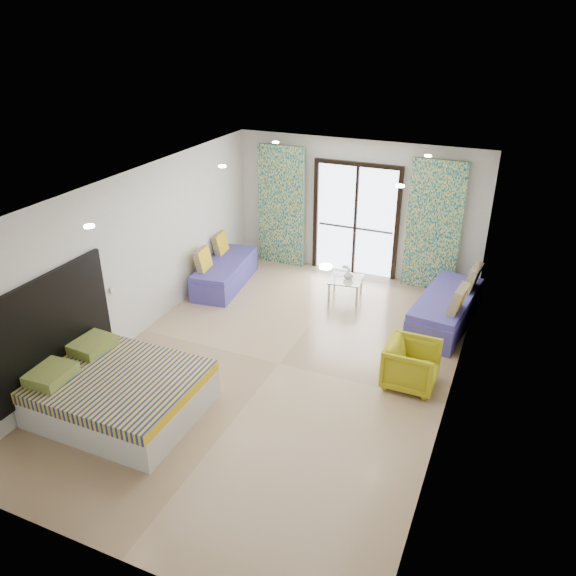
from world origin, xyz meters
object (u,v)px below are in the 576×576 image
at_px(bed, 119,392).
at_px(coffee_table, 346,281).
at_px(daybed_left, 224,272).
at_px(daybed_right, 446,309).
at_px(armchair, 412,363).

distance_m(bed, coffee_table, 4.71).
bearing_deg(daybed_left, coffee_table, 2.44).
height_order(bed, coffee_table, bed).
bearing_deg(daybed_left, daybed_right, -6.02).
bearing_deg(armchair, coffee_table, 37.30).
xyz_separation_m(daybed_right, coffee_table, (-1.89, 0.30, 0.04)).
bearing_deg(daybed_left, armchair, -31.92).
height_order(bed, daybed_left, daybed_left).
bearing_deg(bed, armchair, 31.91).
bearing_deg(daybed_right, bed, -124.66).
height_order(daybed_left, daybed_right, daybed_right).
bearing_deg(coffee_table, daybed_left, -170.10).
height_order(bed, daybed_right, daybed_right).
distance_m(daybed_left, daybed_right, 4.24).
bearing_deg(armchair, daybed_right, -5.06).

